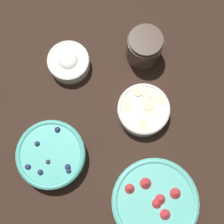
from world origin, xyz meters
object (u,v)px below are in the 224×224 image
at_px(bowl_strawberries, 154,201).
at_px(jar_chocolate, 144,48).
at_px(bowl_bananas, 143,110).
at_px(bowl_blueberries, 51,155).
at_px(bowl_cream, 69,62).

distance_m(bowl_strawberries, jar_chocolate, 0.42).
height_order(bowl_bananas, jar_chocolate, jar_chocolate).
bearing_deg(bowl_bananas, jar_chocolate, 1.38).
height_order(bowl_blueberries, jar_chocolate, jar_chocolate).
bearing_deg(jar_chocolate, bowl_bananas, -178.62).
xyz_separation_m(bowl_cream, jar_chocolate, (0.05, -0.21, 0.02)).
bearing_deg(bowl_blueberries, bowl_strawberries, -110.99).
height_order(bowl_bananas, bowl_cream, bowl_cream).
xyz_separation_m(bowl_strawberries, bowl_cream, (0.37, 0.25, -0.01)).
bearing_deg(bowl_strawberries, bowl_cream, 34.08).
xyz_separation_m(bowl_strawberries, bowl_blueberries, (0.10, 0.27, -0.01)).
relative_size(bowl_strawberries, bowl_bananas, 1.53).
distance_m(bowl_blueberries, bowl_cream, 0.26).
height_order(bowl_blueberries, bowl_bananas, bowl_blueberries).
distance_m(bowl_strawberries, bowl_bananas, 0.24).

